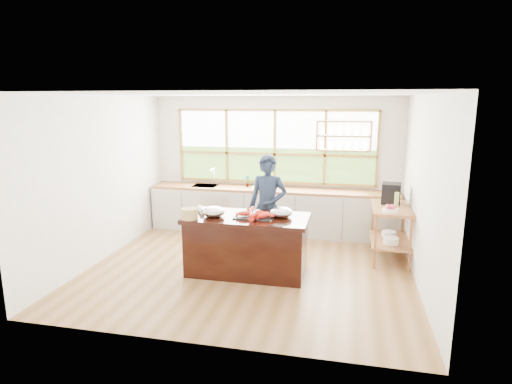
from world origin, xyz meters
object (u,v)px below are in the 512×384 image
(cook, at_px, (268,207))
(espresso_machine, at_px, (391,193))
(wicker_basket, at_px, (190,214))
(island, at_px, (247,245))

(cook, bearing_deg, espresso_machine, 21.09)
(wicker_basket, bearing_deg, island, 22.10)
(island, height_order, cook, cook)
(espresso_machine, height_order, wicker_basket, espresso_machine)
(espresso_machine, relative_size, wicker_basket, 1.40)
(island, distance_m, espresso_machine, 2.64)
(island, bearing_deg, cook, 75.23)
(espresso_machine, bearing_deg, island, -141.82)
(cook, height_order, espresso_machine, cook)
(cook, height_order, wicker_basket, cook)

